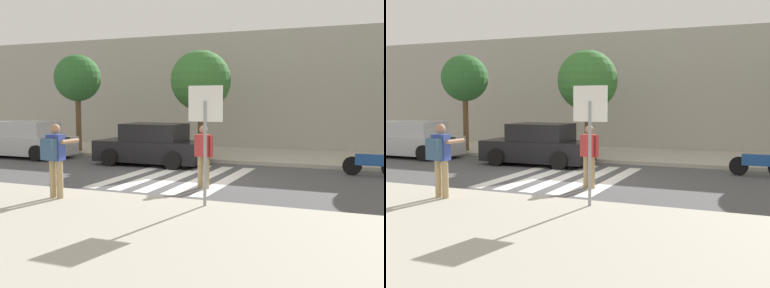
% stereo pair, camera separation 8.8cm
% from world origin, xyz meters
% --- Properties ---
extents(ground_plane, '(120.00, 120.00, 0.00)m').
position_xyz_m(ground_plane, '(0.00, 0.00, 0.00)').
color(ground_plane, '#4C4C4F').
extents(sidewalk_near, '(60.00, 6.00, 0.14)m').
position_xyz_m(sidewalk_near, '(0.00, -6.20, 0.07)').
color(sidewalk_near, '#B2AD9E').
rests_on(sidewalk_near, ground).
extents(sidewalk_far, '(60.00, 4.80, 0.14)m').
position_xyz_m(sidewalk_far, '(0.00, 6.00, 0.07)').
color(sidewalk_far, '#B2AD9E').
rests_on(sidewalk_far, ground).
extents(building_facade_far, '(56.00, 4.00, 5.68)m').
position_xyz_m(building_facade_far, '(0.00, 10.40, 2.84)').
color(building_facade_far, '#ADA89E').
rests_on(building_facade_far, ground).
extents(crosswalk_stripe_0, '(0.44, 5.20, 0.01)m').
position_xyz_m(crosswalk_stripe_0, '(-1.60, 0.20, 0.00)').
color(crosswalk_stripe_0, silver).
rests_on(crosswalk_stripe_0, ground).
extents(crosswalk_stripe_1, '(0.44, 5.20, 0.01)m').
position_xyz_m(crosswalk_stripe_1, '(-0.80, 0.20, 0.00)').
color(crosswalk_stripe_1, silver).
rests_on(crosswalk_stripe_1, ground).
extents(crosswalk_stripe_2, '(0.44, 5.20, 0.01)m').
position_xyz_m(crosswalk_stripe_2, '(0.00, 0.20, 0.00)').
color(crosswalk_stripe_2, silver).
rests_on(crosswalk_stripe_2, ground).
extents(crosswalk_stripe_3, '(0.44, 5.20, 0.01)m').
position_xyz_m(crosswalk_stripe_3, '(0.80, 0.20, 0.00)').
color(crosswalk_stripe_3, silver).
rests_on(crosswalk_stripe_3, ground).
extents(crosswalk_stripe_4, '(0.44, 5.20, 0.01)m').
position_xyz_m(crosswalk_stripe_4, '(1.60, 0.20, 0.00)').
color(crosswalk_stripe_4, silver).
rests_on(crosswalk_stripe_4, ground).
extents(stop_sign, '(0.76, 0.08, 2.57)m').
position_xyz_m(stop_sign, '(2.30, -3.68, 2.01)').
color(stop_sign, gray).
rests_on(stop_sign, sidewalk_near).
extents(photographer_with_backpack, '(0.59, 0.85, 1.72)m').
position_xyz_m(photographer_with_backpack, '(-1.17, -4.27, 1.17)').
color(photographer_with_backpack, tan).
rests_on(photographer_with_backpack, sidewalk_near).
extents(pedestrian_crossing, '(0.57, 0.30, 1.72)m').
position_xyz_m(pedestrian_crossing, '(1.35, -1.23, 0.97)').
color(pedestrian_crossing, tan).
rests_on(pedestrian_crossing, ground).
extents(parked_car_silver, '(4.10, 1.92, 1.55)m').
position_xyz_m(parked_car_silver, '(-7.92, 2.30, 0.73)').
color(parked_car_silver, '#B7BABF').
rests_on(parked_car_silver, ground).
extents(parked_car_black, '(4.10, 1.92, 1.55)m').
position_xyz_m(parked_car_black, '(-2.01, 2.30, 0.73)').
color(parked_car_black, black).
rests_on(parked_car_black, ground).
extents(motorcycle, '(1.76, 0.60, 0.87)m').
position_xyz_m(motorcycle, '(5.62, 2.60, 0.41)').
color(motorcycle, black).
rests_on(motorcycle, ground).
extents(street_tree_west, '(2.08, 2.08, 4.30)m').
position_xyz_m(street_tree_west, '(-6.70, 4.25, 3.37)').
color(street_tree_west, brown).
rests_on(street_tree_west, sidewalk_far).
extents(street_tree_center, '(2.47, 2.47, 4.31)m').
position_xyz_m(street_tree_center, '(-0.96, 4.64, 3.20)').
color(street_tree_center, brown).
rests_on(street_tree_center, sidewalk_far).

